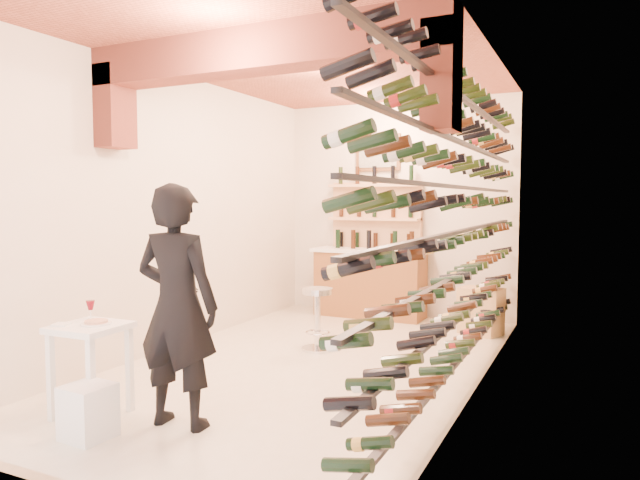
# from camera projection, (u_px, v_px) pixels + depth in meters

# --- Properties ---
(ground) EXTENTS (6.00, 6.00, 0.00)m
(ground) POSITION_uv_depth(u_px,v_px,m) (308.00, 364.00, 6.10)
(ground) COLOR silver
(ground) RESTS_ON ground
(room_shell) EXTENTS (3.52, 6.02, 3.21)m
(room_shell) POSITION_uv_depth(u_px,v_px,m) (296.00, 148.00, 5.71)
(room_shell) COLOR beige
(room_shell) RESTS_ON ground
(wine_rack) EXTENTS (0.32, 5.70, 2.56)m
(wine_rack) POSITION_uv_depth(u_px,v_px,m) (455.00, 220.00, 5.33)
(wine_rack) COLOR black
(wine_rack) RESTS_ON ground
(back_counter) EXTENTS (1.70, 0.62, 1.29)m
(back_counter) POSITION_uv_depth(u_px,v_px,m) (370.00, 281.00, 8.57)
(back_counter) COLOR brown
(back_counter) RESTS_ON ground
(back_shelving) EXTENTS (1.40, 0.31, 2.73)m
(back_shelving) POSITION_uv_depth(u_px,v_px,m) (376.00, 237.00, 8.74)
(back_shelving) COLOR tan
(back_shelving) RESTS_ON ground
(tasting_table) EXTENTS (0.53, 0.53, 0.90)m
(tasting_table) POSITION_uv_depth(u_px,v_px,m) (90.00, 341.00, 4.61)
(tasting_table) COLOR white
(tasting_table) RESTS_ON ground
(white_stool) EXTENTS (0.34, 0.34, 0.39)m
(white_stool) POSITION_uv_depth(u_px,v_px,m) (88.00, 412.00, 4.20)
(white_stool) COLOR white
(white_stool) RESTS_ON ground
(person) EXTENTS (0.72, 0.51, 1.86)m
(person) POSITION_uv_depth(u_px,v_px,m) (177.00, 306.00, 4.39)
(person) COLOR black
(person) RESTS_ON ground
(chrome_barstool) EXTENTS (0.37, 0.37, 0.72)m
(chrome_barstool) POSITION_uv_depth(u_px,v_px,m) (318.00, 314.00, 6.66)
(chrome_barstool) COLOR silver
(chrome_barstool) RESTS_ON ground
(crate_lower) EXTENTS (0.59, 0.50, 0.30)m
(crate_lower) POSITION_uv_depth(u_px,v_px,m) (481.00, 323.00, 7.46)
(crate_lower) COLOR tan
(crate_lower) RESTS_ON ground
(crate_upper) EXTENTS (0.59, 0.46, 0.31)m
(crate_upper) POSITION_uv_depth(u_px,v_px,m) (481.00, 300.00, 7.44)
(crate_upper) COLOR tan
(crate_upper) RESTS_ON crate_lower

